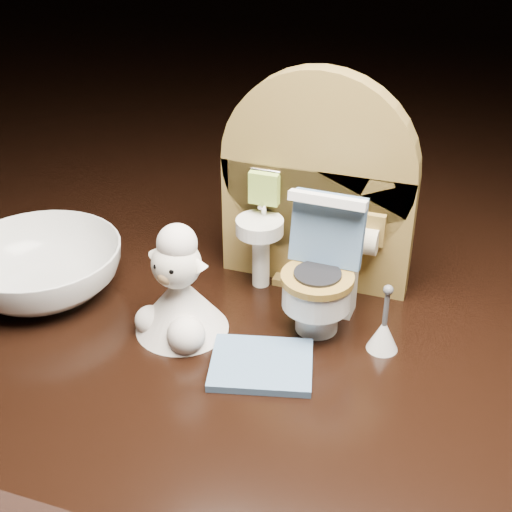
# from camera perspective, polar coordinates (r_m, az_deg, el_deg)

# --- Properties ---
(backdrop_panel) EXTENTS (0.13, 0.05, 0.15)m
(backdrop_panel) POSITION_cam_1_polar(r_m,az_deg,el_deg) (0.47, 4.79, 4.89)
(backdrop_panel) COLOR olive
(backdrop_panel) RESTS_ON ground
(toy_toilet) EXTENTS (0.05, 0.06, 0.09)m
(toy_toilet) POSITION_cam_1_polar(r_m,az_deg,el_deg) (0.45, 5.33, -1.79)
(toy_toilet) COLOR white
(toy_toilet) RESTS_ON ground
(bath_mat) EXTENTS (0.07, 0.06, 0.00)m
(bath_mat) POSITION_cam_1_polar(r_m,az_deg,el_deg) (0.42, 0.44, -8.67)
(bath_mat) COLOR #51749C
(bath_mat) RESTS_ON ground
(toilet_brush) EXTENTS (0.02, 0.02, 0.05)m
(toilet_brush) POSITION_cam_1_polar(r_m,az_deg,el_deg) (0.44, 10.16, -6.05)
(toilet_brush) COLOR white
(toilet_brush) RESTS_ON ground
(plush_lamb) EXTENTS (0.06, 0.06, 0.08)m
(plush_lamb) POSITION_cam_1_polar(r_m,az_deg,el_deg) (0.44, -6.18, -3.15)
(plush_lamb) COLOR white
(plush_lamb) RESTS_ON ground
(ceramic_bowl) EXTENTS (0.13, 0.13, 0.03)m
(ceramic_bowl) POSITION_cam_1_polar(r_m,az_deg,el_deg) (0.50, -16.79, -1.02)
(ceramic_bowl) COLOR white
(ceramic_bowl) RESTS_ON ground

